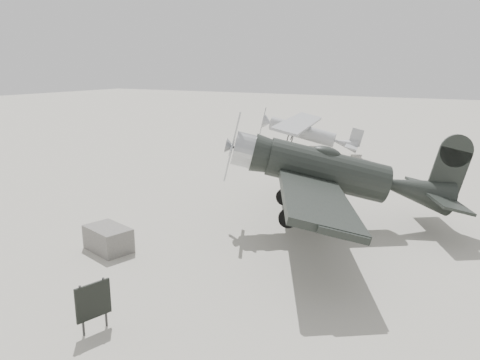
% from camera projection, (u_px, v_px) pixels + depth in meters
% --- Properties ---
extents(ground, '(160.00, 160.00, 0.00)m').
position_uv_depth(ground, '(209.00, 245.00, 16.07)').
color(ground, '#9C988B').
rests_on(ground, ground).
extents(lowwing_monoplane, '(9.52, 11.87, 3.98)m').
position_uv_depth(lowwing_monoplane, '(338.00, 174.00, 17.38)').
color(lowwing_monoplane, black).
rests_on(lowwing_monoplane, ground).
extents(highwing_monoplane, '(6.96, 9.75, 2.75)m').
position_uv_depth(highwing_monoplane, '(306.00, 130.00, 31.96)').
color(highwing_monoplane, '#A4A6A9').
rests_on(highwing_monoplane, ground).
extents(equipment_block, '(1.83, 1.40, 0.81)m').
position_uv_depth(equipment_block, '(108.00, 239.00, 15.57)').
color(equipment_block, '#625F5B').
rests_on(equipment_block, ground).
extents(sign_board, '(0.30, 0.84, 1.24)m').
position_uv_depth(sign_board, '(93.00, 302.00, 10.75)').
color(sign_board, '#333333').
rests_on(sign_board, ground).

